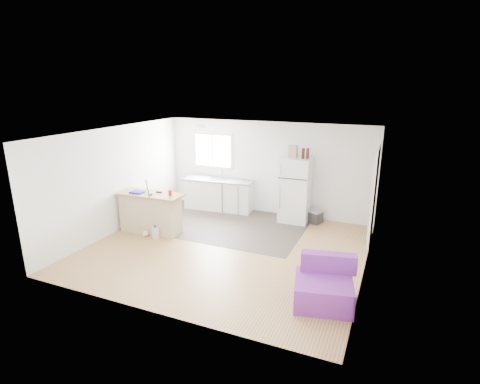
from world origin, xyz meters
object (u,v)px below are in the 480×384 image
(peninsula, at_px, (151,212))
(cleaner_jug, at_px, (155,232))
(cooler, at_px, (313,216))
(purple_seat, at_px, (324,287))
(blue_tray, at_px, (137,192))
(mop, at_px, (147,227))
(bottle_right, at_px, (308,153))
(cardboard_box, at_px, (293,152))
(refrigerator, at_px, (295,190))
(red_cup, at_px, (170,193))
(kitchen_cabinets, at_px, (219,194))
(bottle_left, at_px, (303,153))

(peninsula, distance_m, cleaner_jug, 0.54)
(cooler, bearing_deg, cleaner_jug, -119.86)
(purple_seat, height_order, blue_tray, blue_tray)
(mop, xyz_separation_m, blue_tray, (-0.34, 0.19, 0.72))
(blue_tray, height_order, bottle_right, bottle_right)
(purple_seat, xyz_separation_m, cardboard_box, (-1.47, 3.30, 1.49))
(cleaner_jug, bearing_deg, cooler, 59.79)
(cooler, bearing_deg, mop, -122.13)
(refrigerator, bearing_deg, red_cup, -141.07)
(kitchen_cabinets, relative_size, blue_tray, 6.42)
(red_cup, bearing_deg, cooler, 36.26)
(kitchen_cabinets, bearing_deg, blue_tray, -119.65)
(cooler, bearing_deg, bottle_right, -133.31)
(bottle_left, bearing_deg, peninsula, -146.97)
(kitchen_cabinets, xyz_separation_m, bottle_right, (2.39, -0.07, 1.30))
(purple_seat, relative_size, bottle_left, 4.13)
(peninsula, bearing_deg, bottle_right, 30.45)
(kitchen_cabinets, distance_m, red_cup, 2.10)
(cooler, xyz_separation_m, bottle_right, (-0.19, -0.09, 1.56))
(red_cup, bearing_deg, blue_tray, -171.20)
(cooler, distance_m, cardboard_box, 1.67)
(peninsula, height_order, refrigerator, refrigerator)
(peninsula, distance_m, bottle_left, 3.81)
(red_cup, xyz_separation_m, bottle_right, (2.58, 1.94, 0.74))
(bottle_left, bearing_deg, refrigerator, 163.57)
(cleaner_jug, relative_size, mop, 0.22)
(mop, distance_m, bottle_right, 4.07)
(bottle_right, bearing_deg, kitchen_cabinets, 178.21)
(bottle_left, bearing_deg, mop, -142.88)
(red_cup, height_order, bottle_left, bottle_left)
(kitchen_cabinets, relative_size, mop, 1.42)
(cleaner_jug, xyz_separation_m, cardboard_box, (2.47, 2.24, 1.62))
(refrigerator, bearing_deg, peninsula, -146.13)
(blue_tray, xyz_separation_m, bottle_left, (3.28, 2.04, 0.78))
(peninsula, bearing_deg, blue_tray, -165.84)
(kitchen_cabinets, relative_size, red_cup, 16.06)
(purple_seat, bearing_deg, cleaner_jug, 152.55)
(cleaner_jug, bearing_deg, mop, -163.10)
(red_cup, relative_size, bottle_left, 0.48)
(cooler, bearing_deg, cardboard_box, -144.71)
(mop, distance_m, cardboard_box, 3.81)
(cooler, height_order, bottle_right, bottle_right)
(cooler, xyz_separation_m, cardboard_box, (-0.53, -0.13, 1.58))
(kitchen_cabinets, relative_size, refrigerator, 1.20)
(red_cup, bearing_deg, cleaner_jug, -124.17)
(refrigerator, distance_m, bottle_right, 0.96)
(blue_tray, bearing_deg, kitchen_cabinets, 65.12)
(refrigerator, bearing_deg, cardboard_box, -144.47)
(kitchen_cabinets, xyz_separation_m, refrigerator, (2.12, -0.06, 0.37))
(bottle_left, height_order, bottle_right, same)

